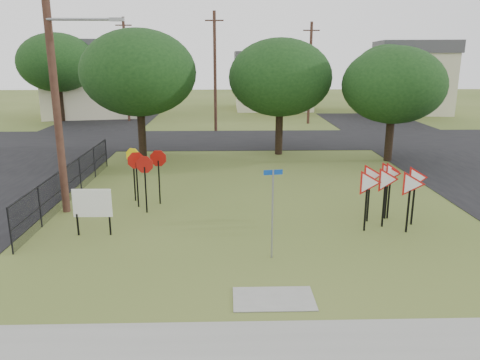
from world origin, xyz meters
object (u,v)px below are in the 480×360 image
at_px(stop_sign_cluster, 143,165).
at_px(info_board, 92,205).
at_px(yield_sign_cluster, 390,181).
at_px(street_name_sign, 272,208).

height_order(stop_sign_cluster, info_board, stop_sign_cluster).
xyz_separation_m(yield_sign_cluster, info_board, (-10.06, -0.71, -0.56)).
xyz_separation_m(street_name_sign, info_board, (-5.74, 1.98, -0.50)).
height_order(street_name_sign, yield_sign_cluster, street_name_sign).
relative_size(stop_sign_cluster, info_board, 1.39).
bearing_deg(info_board, stop_sign_cluster, 69.35).
distance_m(yield_sign_cluster, info_board, 10.10).
relative_size(yield_sign_cluster, info_board, 1.75).
xyz_separation_m(stop_sign_cluster, info_board, (-1.17, -3.10, -0.61)).
distance_m(stop_sign_cluster, yield_sign_cluster, 9.21).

